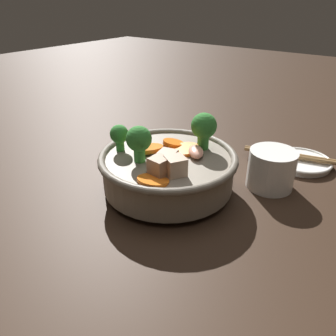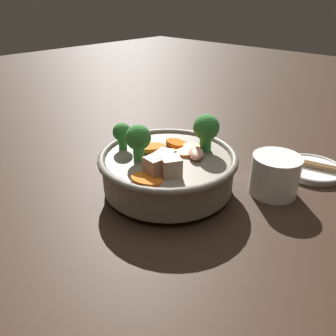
{
  "view_description": "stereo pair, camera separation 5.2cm",
  "coord_description": "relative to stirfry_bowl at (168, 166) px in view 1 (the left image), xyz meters",
  "views": [
    {
      "loc": [
        0.28,
        -0.37,
        0.29
      ],
      "look_at": [
        0.0,
        0.0,
        0.04
      ],
      "focal_mm": 35.0,
      "sensor_mm": 36.0,
      "label": 1
    },
    {
      "loc": [
        0.32,
        -0.33,
        0.29
      ],
      "look_at": [
        0.0,
        0.0,
        0.04
      ],
      "focal_mm": 35.0,
      "sensor_mm": 36.0,
      "label": 2
    }
  ],
  "objects": [
    {
      "name": "ground_plane",
      "position": [
        0.0,
        -0.0,
        -0.04
      ],
      "size": [
        3.0,
        3.0,
        0.0
      ],
      "primitive_type": "plane",
      "color": "black"
    },
    {
      "name": "stirfry_bowl",
      "position": [
        0.0,
        0.0,
        0.0
      ],
      "size": [
        0.22,
        0.22,
        0.12
      ],
      "color": "slate",
      "rests_on": "ground_plane"
    },
    {
      "name": "side_saucer",
      "position": [
        0.15,
        0.22,
        -0.04
      ],
      "size": [
        0.11,
        0.11,
        0.01
      ],
      "color": "white",
      "rests_on": "ground_plane"
    },
    {
      "name": "tea_cup",
      "position": [
        0.13,
        0.11,
        -0.01
      ],
      "size": [
        0.08,
        0.08,
        0.06
      ],
      "color": "white",
      "rests_on": "ground_plane"
    },
    {
      "name": "chopsticks_pair",
      "position": [
        0.15,
        0.22,
        -0.03
      ],
      "size": [
        0.21,
        0.07,
        0.01
      ],
      "color": "olive",
      "rests_on": "side_saucer"
    }
  ]
}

